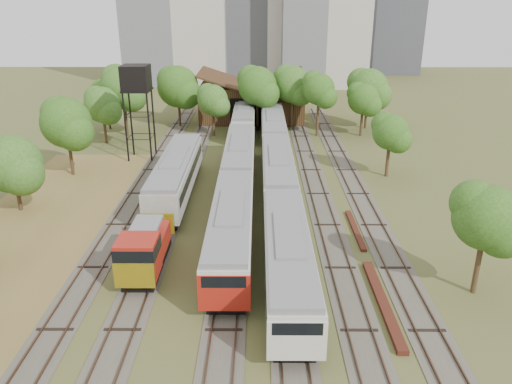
{
  "coord_description": "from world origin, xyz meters",
  "views": [
    {
      "loc": [
        0.0,
        -21.19,
        18.45
      ],
      "look_at": [
        -0.17,
        19.23,
        2.5
      ],
      "focal_mm": 35.0,
      "sensor_mm": 36.0,
      "label": 1
    }
  ],
  "objects_px": {
    "shunter_locomotive": "(144,251)",
    "water_tower": "(136,80)",
    "railcar_red_set": "(236,188)",
    "railcar_green_set": "(278,173)"
  },
  "relations": [
    {
      "from": "shunter_locomotive",
      "to": "water_tower",
      "type": "bearing_deg",
      "value": 102.68
    },
    {
      "from": "water_tower",
      "to": "shunter_locomotive",
      "type": "bearing_deg",
      "value": -77.32
    },
    {
      "from": "railcar_red_set",
      "to": "shunter_locomotive",
      "type": "height_order",
      "value": "railcar_red_set"
    },
    {
      "from": "railcar_green_set",
      "to": "water_tower",
      "type": "bearing_deg",
      "value": 145.06
    },
    {
      "from": "shunter_locomotive",
      "to": "water_tower",
      "type": "relative_size",
      "value": 0.73
    },
    {
      "from": "shunter_locomotive",
      "to": "railcar_green_set",
      "type": "bearing_deg",
      "value": 57.6
    },
    {
      "from": "railcar_red_set",
      "to": "water_tower",
      "type": "xyz_separation_m",
      "value": [
        -12.07,
        15.65,
        7.27
      ]
    },
    {
      "from": "railcar_red_set",
      "to": "shunter_locomotive",
      "type": "bearing_deg",
      "value": -117.9
    },
    {
      "from": "railcar_green_set",
      "to": "shunter_locomotive",
      "type": "xyz_separation_m",
      "value": [
        -10.0,
        -15.76,
        -0.34
      ]
    },
    {
      "from": "railcar_red_set",
      "to": "water_tower",
      "type": "relative_size",
      "value": 3.12
    }
  ]
}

